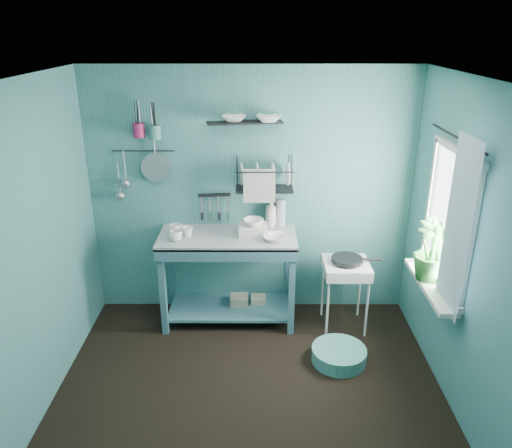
{
  "coord_description": "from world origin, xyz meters",
  "views": [
    {
      "loc": [
        0.06,
        -3.22,
        2.83
      ],
      "look_at": [
        0.05,
        0.85,
        1.2
      ],
      "focal_mm": 35.0,
      "sensor_mm": 36.0,
      "label": 1
    }
  ],
  "objects_px": {
    "work_counter": "(229,277)",
    "mug_left": "(176,236)",
    "potted_plant": "(431,250)",
    "colander": "(156,167)",
    "hotplate_stand": "(344,295)",
    "mug_right": "(176,229)",
    "mug_mid": "(188,232)",
    "water_bottle": "(281,213)",
    "utensil_cup_magenta": "(139,130)",
    "dish_rack": "(265,174)",
    "frying_pan": "(347,259)",
    "utensil_cup_teal": "(155,132)",
    "soap_bottle": "(271,212)",
    "storage_tin_large": "(239,306)",
    "wash_tub": "(253,230)",
    "storage_tin_small": "(258,305)",
    "floor_basin": "(339,355)"
  },
  "relations": [
    {
      "from": "mug_mid",
      "to": "mug_right",
      "type": "height_order",
      "value": "mug_right"
    },
    {
      "from": "water_bottle",
      "to": "storage_tin_small",
      "type": "distance_m",
      "value": 1.02
    },
    {
      "from": "soap_bottle",
      "to": "floor_basin",
      "type": "xyz_separation_m",
      "value": [
        0.6,
        -0.92,
        -1.03
      ]
    },
    {
      "from": "soap_bottle",
      "to": "storage_tin_small",
      "type": "relative_size",
      "value": 1.49
    },
    {
      "from": "mug_left",
      "to": "frying_pan",
      "type": "distance_m",
      "value": 1.65
    },
    {
      "from": "frying_pan",
      "to": "storage_tin_small",
      "type": "xyz_separation_m",
      "value": [
        -0.85,
        0.22,
        -0.64
      ]
    },
    {
      "from": "work_counter",
      "to": "frying_pan",
      "type": "bearing_deg",
      "value": -18.27
    },
    {
      "from": "mug_mid",
      "to": "colander",
      "type": "height_order",
      "value": "colander"
    },
    {
      "from": "wash_tub",
      "to": "hotplate_stand",
      "type": "relative_size",
      "value": 0.4
    },
    {
      "from": "dish_rack",
      "to": "mug_left",
      "type": "bearing_deg",
      "value": -154.27
    },
    {
      "from": "soap_bottle",
      "to": "colander",
      "type": "xyz_separation_m",
      "value": [
        -1.12,
        0.01,
        0.46
      ]
    },
    {
      "from": "potted_plant",
      "to": "mug_right",
      "type": "bearing_deg",
      "value": 162.51
    },
    {
      "from": "mug_left",
      "to": "wash_tub",
      "type": "relative_size",
      "value": 0.44
    },
    {
      "from": "mug_left",
      "to": "colander",
      "type": "distance_m",
      "value": 0.7
    },
    {
      "from": "water_bottle",
      "to": "hotplate_stand",
      "type": "distance_m",
      "value": 1.03
    },
    {
      "from": "dish_rack",
      "to": "wash_tub",
      "type": "bearing_deg",
      "value": -118.04
    },
    {
      "from": "frying_pan",
      "to": "storage_tin_large",
      "type": "xyz_separation_m",
      "value": [
        -1.05,
        0.19,
        -0.63
      ]
    },
    {
      "from": "mug_mid",
      "to": "wash_tub",
      "type": "bearing_deg",
      "value": 3.63
    },
    {
      "from": "mug_left",
      "to": "wash_tub",
      "type": "bearing_deg",
      "value": 10.86
    },
    {
      "from": "work_counter",
      "to": "hotplate_stand",
      "type": "xyz_separation_m",
      "value": [
        1.15,
        -0.14,
        -0.12
      ]
    },
    {
      "from": "mug_left",
      "to": "wash_tub",
      "type": "distance_m",
      "value": 0.74
    },
    {
      "from": "frying_pan",
      "to": "water_bottle",
      "type": "bearing_deg",
      "value": 150.28
    },
    {
      "from": "mug_mid",
      "to": "water_bottle",
      "type": "xyz_separation_m",
      "value": [
        0.9,
        0.28,
        0.09
      ]
    },
    {
      "from": "dish_rack",
      "to": "utensil_cup_magenta",
      "type": "bearing_deg",
      "value": -176.05
    },
    {
      "from": "work_counter",
      "to": "potted_plant",
      "type": "distance_m",
      "value": 1.97
    },
    {
      "from": "hotplate_stand",
      "to": "dish_rack",
      "type": "height_order",
      "value": "dish_rack"
    },
    {
      "from": "frying_pan",
      "to": "colander",
      "type": "bearing_deg",
      "value": 169.2
    },
    {
      "from": "storage_tin_large",
      "to": "storage_tin_small",
      "type": "height_order",
      "value": "storage_tin_large"
    },
    {
      "from": "hotplate_stand",
      "to": "mug_mid",
      "type": "bearing_deg",
      "value": 170.98
    },
    {
      "from": "soap_bottle",
      "to": "storage_tin_large",
      "type": "relative_size",
      "value": 1.36
    },
    {
      "from": "mug_right",
      "to": "utensil_cup_teal",
      "type": "relative_size",
      "value": 0.95
    },
    {
      "from": "work_counter",
      "to": "mug_left",
      "type": "bearing_deg",
      "value": -172.96
    },
    {
      "from": "water_bottle",
      "to": "frying_pan",
      "type": "relative_size",
      "value": 0.93
    },
    {
      "from": "potted_plant",
      "to": "colander",
      "type": "bearing_deg",
      "value": 159.31
    },
    {
      "from": "utensil_cup_teal",
      "to": "work_counter",
      "type": "bearing_deg",
      "value": -15.3
    },
    {
      "from": "wash_tub",
      "to": "utensil_cup_magenta",
      "type": "xyz_separation_m",
      "value": [
        -1.07,
        0.2,
        0.92
      ]
    },
    {
      "from": "soap_bottle",
      "to": "floor_basin",
      "type": "distance_m",
      "value": 1.51
    },
    {
      "from": "mug_left",
      "to": "wash_tub",
      "type": "height_order",
      "value": "wash_tub"
    },
    {
      "from": "wash_tub",
      "to": "storage_tin_large",
      "type": "xyz_separation_m",
      "value": [
        -0.15,
        0.07,
        -0.88
      ]
    },
    {
      "from": "wash_tub",
      "to": "utensil_cup_magenta",
      "type": "distance_m",
      "value": 1.43
    },
    {
      "from": "soap_bottle",
      "to": "floor_basin",
      "type": "bearing_deg",
      "value": -56.88
    },
    {
      "from": "work_counter",
      "to": "mug_right",
      "type": "height_order",
      "value": "mug_right"
    },
    {
      "from": "hotplate_stand",
      "to": "potted_plant",
      "type": "bearing_deg",
      "value": -50.28
    },
    {
      "from": "utensil_cup_magenta",
      "to": "dish_rack",
      "type": "bearing_deg",
      "value": -2.44
    },
    {
      "from": "mug_right",
      "to": "frying_pan",
      "type": "height_order",
      "value": "mug_right"
    },
    {
      "from": "floor_basin",
      "to": "mug_left",
      "type": "bearing_deg",
      "value": 159.45
    },
    {
      "from": "soap_bottle",
      "to": "potted_plant",
      "type": "relative_size",
      "value": 0.57
    },
    {
      "from": "frying_pan",
      "to": "utensil_cup_teal",
      "type": "relative_size",
      "value": 2.31
    },
    {
      "from": "soap_bottle",
      "to": "water_bottle",
      "type": "height_order",
      "value": "soap_bottle"
    },
    {
      "from": "soap_bottle",
      "to": "wash_tub",
      "type": "bearing_deg",
      "value": -127.69
    }
  ]
}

